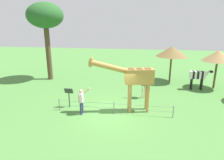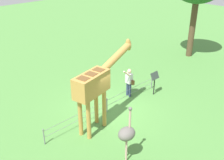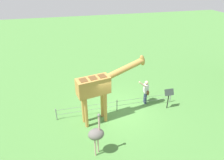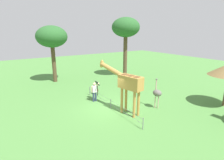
# 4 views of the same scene
# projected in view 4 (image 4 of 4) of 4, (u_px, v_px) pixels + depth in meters

# --- Properties ---
(ground_plane) EXTENTS (60.00, 60.00, 0.00)m
(ground_plane) POSITION_uv_depth(u_px,v_px,m) (112.00, 108.00, 13.47)
(ground_plane) COLOR #4C843D
(giraffe) EXTENTS (3.95, 1.26, 3.48)m
(giraffe) POSITION_uv_depth(u_px,v_px,m) (127.00, 83.00, 12.26)
(giraffe) COLOR #BC8942
(giraffe) RESTS_ON ground_plane
(visitor) EXTENTS (0.69, 0.59, 1.67)m
(visitor) POSITION_uv_depth(u_px,v_px,m) (95.00, 91.00, 14.58)
(visitor) COLOR navy
(visitor) RESTS_ON ground_plane
(ostrich) EXTENTS (0.70, 0.56, 2.25)m
(ostrich) POSITION_uv_depth(u_px,v_px,m) (157.00, 93.00, 13.22)
(ostrich) COLOR #CC9E93
(ostrich) RESTS_ON ground_plane
(tree_east) EXTENTS (3.28, 3.28, 7.11)m
(tree_east) POSITION_uv_depth(u_px,v_px,m) (126.00, 29.00, 21.26)
(tree_east) COLOR brown
(tree_east) RESTS_ON ground_plane
(tree_northeast) EXTENTS (3.30, 3.30, 6.12)m
(tree_northeast) POSITION_uv_depth(u_px,v_px,m) (52.00, 37.00, 19.31)
(tree_northeast) COLOR brown
(tree_northeast) RESTS_ON ground_plane
(info_sign) EXTENTS (0.56, 0.21, 1.32)m
(info_sign) POSITION_uv_depth(u_px,v_px,m) (97.00, 85.00, 15.91)
(info_sign) COLOR black
(info_sign) RESTS_ON ground_plane
(wire_fence) EXTENTS (7.05, 0.05, 0.75)m
(wire_fence) POSITION_uv_depth(u_px,v_px,m) (111.00, 103.00, 13.32)
(wire_fence) COLOR slate
(wire_fence) RESTS_ON ground_plane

